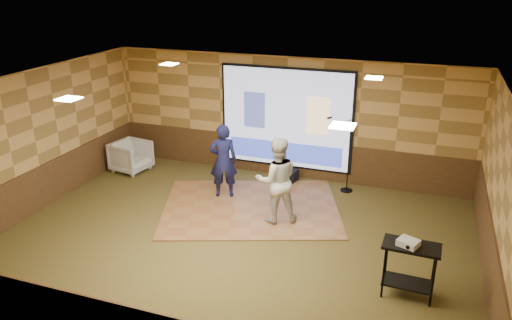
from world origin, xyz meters
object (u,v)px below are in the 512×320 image
(mic_stand, at_px, (345,171))
(banquet_chair, at_px, (131,156))
(player_right, at_px, (277,180))
(projector_screen, at_px, (286,120))
(dance_floor, at_px, (251,207))
(projector, at_px, (408,243))
(av_table, at_px, (410,261))
(player_left, at_px, (223,161))
(duffel_bag, at_px, (287,175))

(mic_stand, height_order, banquet_chair, mic_stand)
(player_right, xyz_separation_m, banquet_chair, (-4.36, 1.41, -0.53))
(projector_screen, distance_m, dance_floor, 2.50)
(mic_stand, xyz_separation_m, banquet_chair, (-5.42, -0.61, -0.10))
(projector_screen, distance_m, projector, 5.28)
(dance_floor, xyz_separation_m, banquet_chair, (-3.65, 1.00, 0.38))
(projector_screen, height_order, player_right, projector_screen)
(player_right, height_order, av_table, player_right)
(dance_floor, relative_size, mic_stand, 2.12)
(dance_floor, distance_m, player_left, 1.22)
(projector, relative_size, banquet_chair, 0.35)
(dance_floor, bearing_deg, duffel_bag, 78.93)
(av_table, xyz_separation_m, projector, (-0.06, -0.04, 0.34))
(player_left, distance_m, banquet_chair, 2.98)
(player_right, xyz_separation_m, av_table, (2.72, -1.70, -0.29))
(banquet_chair, bearing_deg, dance_floor, -95.73)
(player_right, relative_size, banquet_chair, 2.07)
(player_left, height_order, av_table, player_left)
(projector_screen, bearing_deg, dance_floor, -94.88)
(projector_screen, relative_size, mic_stand, 1.86)
(av_table, relative_size, mic_stand, 0.52)
(dance_floor, xyz_separation_m, av_table, (3.43, -2.11, 0.62))
(banquet_chair, bearing_deg, player_right, -98.27)
(player_right, relative_size, av_table, 1.95)
(player_left, bearing_deg, projector_screen, -142.52)
(projector_screen, distance_m, player_left, 2.02)
(player_left, xyz_separation_m, player_right, (1.49, -0.75, 0.05))
(projector_screen, xyz_separation_m, player_right, (0.54, -2.43, -0.55))
(dance_floor, height_order, projector, projector)
(av_table, xyz_separation_m, duffel_bag, (-3.10, 3.82, -0.49))
(projector_screen, bearing_deg, av_table, -51.74)
(projector_screen, relative_size, projector, 10.96)
(player_left, xyz_separation_m, av_table, (4.21, -2.45, -0.24))
(dance_floor, bearing_deg, player_right, -29.67)
(mic_stand, relative_size, banquet_chair, 2.06)
(dance_floor, height_order, mic_stand, mic_stand)
(banquet_chair, bearing_deg, duffel_bag, -70.25)
(mic_stand, bearing_deg, player_right, -134.80)
(projector_screen, height_order, dance_floor, projector_screen)
(projector, relative_size, duffel_bag, 0.63)
(banquet_chair, bearing_deg, av_table, -104.10)
(projector, bearing_deg, player_left, 171.44)
(projector_screen, xyz_separation_m, mic_stand, (1.60, -0.41, -0.98))
(player_right, height_order, mic_stand, player_right)
(player_right, bearing_deg, projector_screen, -104.78)
(duffel_bag, bearing_deg, player_left, -129.21)
(av_table, distance_m, duffel_bag, 4.94)
(projector_screen, relative_size, player_right, 1.84)
(duffel_bag, bearing_deg, banquet_chair, -169.86)
(dance_floor, relative_size, banquet_chair, 4.36)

